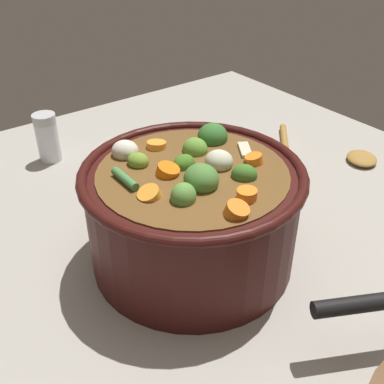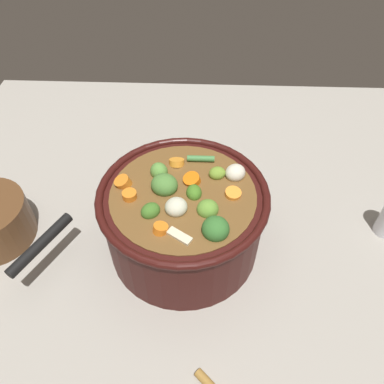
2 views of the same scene
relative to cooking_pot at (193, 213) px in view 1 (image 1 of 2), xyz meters
The scene contains 4 objects.
ground_plane 0.07m from the cooking_pot, 40.96° to the left, with size 1.10×1.10×0.00m, color #9E998E.
cooking_pot is the anchor object (origin of this frame).
wooden_spoon 0.37m from the cooking_pot, 169.21° to the right, with size 0.23×0.23×0.01m.
salt_shaker 0.38m from the cooking_pot, 83.25° to the right, with size 0.04×0.04×0.09m.
Camera 1 is at (0.29, 0.38, 0.42)m, focal length 43.44 mm.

